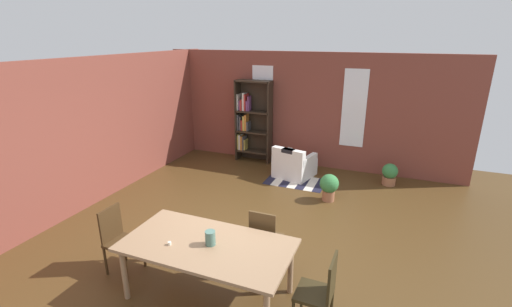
{
  "coord_description": "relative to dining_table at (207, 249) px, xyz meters",
  "views": [
    {
      "loc": [
        2.06,
        -4.47,
        3.19
      ],
      "look_at": [
        -0.24,
        1.23,
        1.11
      ],
      "focal_mm": 24.68,
      "sensor_mm": 36.0,
      "label": 1
    }
  ],
  "objects": [
    {
      "name": "ground_plane",
      "position": [
        -0.11,
        1.25,
        -0.69
      ],
      "size": [
        10.19,
        10.19,
        0.0
      ],
      "primitive_type": "plane",
      "color": "#4D3519"
    },
    {
      "name": "back_wall_brick",
      "position": [
        -0.11,
        5.23,
        0.71
      ],
      "size": [
        7.55,
        0.12,
        2.81
      ],
      "primitive_type": "cube",
      "color": "brown",
      "rests_on": "ground"
    },
    {
      "name": "left_wall_brick",
      "position": [
        -3.45,
        1.25,
        0.71
      ],
      "size": [
        0.12,
        8.84,
        2.81
      ],
      "primitive_type": "cube",
      "color": "brown",
      "rests_on": "ground"
    },
    {
      "name": "window_pane_0",
      "position": [
        -1.26,
        5.16,
        0.85
      ],
      "size": [
        0.55,
        0.02,
        1.83
      ],
      "primitive_type": "cube",
      "color": "white"
    },
    {
      "name": "window_pane_1",
      "position": [
        1.03,
        5.16,
        0.85
      ],
      "size": [
        0.55,
        0.02,
        1.83
      ],
      "primitive_type": "cube",
      "color": "white"
    },
    {
      "name": "dining_table",
      "position": [
        0.0,
        0.0,
        0.0
      ],
      "size": [
        2.09,
        1.08,
        0.77
      ],
      "color": "#997655",
      "rests_on": "ground"
    },
    {
      "name": "vase_on_table",
      "position": [
        0.05,
        -0.0,
        0.16
      ],
      "size": [
        0.13,
        0.13,
        0.18
      ],
      "primitive_type": "cylinder",
      "color": "#4C7266",
      "rests_on": "dining_table"
    },
    {
      "name": "tealight_candle_0",
      "position": [
        -0.41,
        -0.19,
        0.09
      ],
      "size": [
        0.04,
        0.04,
        0.04
      ],
      "primitive_type": "cylinder",
      "color": "silver",
      "rests_on": "dining_table"
    },
    {
      "name": "dining_chair_head_left",
      "position": [
        -1.42,
        0.0,
        -0.18
      ],
      "size": [
        0.41,
        0.41,
        0.95
      ],
      "color": "#3F2914",
      "rests_on": "ground"
    },
    {
      "name": "dining_chair_head_right",
      "position": [
        1.42,
        -0.0,
        -0.18
      ],
      "size": [
        0.41,
        0.41,
        0.95
      ],
      "color": "#332914",
      "rests_on": "ground"
    },
    {
      "name": "dining_chair_far_right",
      "position": [
        0.47,
        0.77,
        -0.18
      ],
      "size": [
        0.4,
        0.4,
        0.95
      ],
      "color": "#513A1F",
      "rests_on": "ground"
    },
    {
      "name": "bookshelf_tall",
      "position": [
        -1.51,
        4.97,
        0.37
      ],
      "size": [
        0.93,
        0.34,
        2.11
      ],
      "color": "#2D2319",
      "rests_on": "ground"
    },
    {
      "name": "armchair_white",
      "position": [
        -0.12,
        4.27,
        -0.42
      ],
      "size": [
        0.96,
        0.96,
        0.75
      ],
      "color": "white",
      "rests_on": "ground"
    },
    {
      "name": "potted_plant_by_shelf",
      "position": [
        0.89,
        3.31,
        -0.37
      ],
      "size": [
        0.38,
        0.38,
        0.56
      ],
      "color": "#9E6042",
      "rests_on": "ground"
    },
    {
      "name": "potted_plant_corner",
      "position": [
        1.99,
        4.61,
        -0.44
      ],
      "size": [
        0.34,
        0.34,
        0.49
      ],
      "color": "#9E6042",
      "rests_on": "ground"
    },
    {
      "name": "striped_rug",
      "position": [
        0.01,
        3.98,
        -0.69
      ],
      "size": [
        1.32,
        0.8,
        0.01
      ],
      "color": "#1E1E33",
      "rests_on": "ground"
    }
  ]
}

